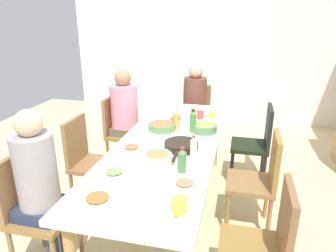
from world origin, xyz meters
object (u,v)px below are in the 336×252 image
Objects in this scene: cup_1 at (212,115)px; person_5 at (195,101)px; plate_0 at (195,111)px; bottle_2 at (176,120)px; cup_0 at (200,115)px; bottle_3 at (193,122)px; cup_2 at (179,205)px; dining_table at (168,150)px; chair_1 at (32,206)px; plate_1 at (176,119)px; bowl_2 at (162,126)px; bowl_1 at (158,159)px; chair_2 at (257,141)px; serving_pan at (181,146)px; chair_5 at (195,114)px; person_1 at (39,181)px; person_4 at (125,111)px; chair_4 at (119,129)px; plate_2 at (97,199)px; chair_0 at (260,177)px; bottle_0 at (194,148)px; bottle_1 at (182,161)px; cup_3 at (144,140)px; chair_6 at (266,243)px; chair_3 at (87,158)px; plate_4 at (185,184)px; bowl_0 at (204,127)px; plate_5 at (131,148)px.

person_5 is at bearing -158.17° from cup_1.
bottle_2 is (0.58, -0.10, 0.08)m from plate_0.
cup_0 is 0.42m from bottle_3.
cup_2 is 0.55× the size of bottle_3.
dining_table is 1.17m from chair_1.
chair_1 is 3.99× the size of plate_1.
bowl_2 reaches higher than dining_table.
chair_2 is at bearing 148.85° from bowl_1.
bottle_2 reaches higher than serving_pan.
person_5 is (0.09, 0.00, 0.21)m from chair_5.
person_4 is (-1.65, -0.00, 0.00)m from person_1.
cup_1 is (0.06, 1.11, 0.28)m from chair_4.
chair_5 is at bearing 175.65° from plate_2.
bottle_3 reaches higher than dining_table.
chair_0 is at bearing 0.00° from chair_2.
person_1 is 6.62× the size of bottle_0.
chair_0 is 4.71× the size of bottle_1.
bottle_2 reaches higher than cup_0.
bottle_2 is (0.48, 0.72, 0.11)m from person_4.
bowl_1 is 1.11× the size of bottle_1.
cup_3 is at bearing -9.72° from plate_1.
cup_2 is at bearing -72.51° from chair_6.
chair_3 is at bearing -55.54° from cup_1.
dining_table is 1.17m from chair_4.
bottle_1 reaches higher than serving_pan.
person_4 is 1.03m from cup_1.
bottle_0 is (-0.72, 0.46, 0.07)m from plate_2.
person_5 is at bearing 176.22° from plate_1.
chair_6 reaches higher than cup_1.
plate_0 is at bearing 173.99° from dining_table.
person_1 is 1.54m from chair_6.
plate_0 and plate_2 have the same top height.
chair_6 is at bearing 90.00° from person_1.
cup_2 is at bearing 3.94° from cup_0.
bottle_1 reaches higher than cup_3.
plate_4 is 0.29m from cup_2.
plate_2 is at bearing -0.99° from cup_3.
cup_0 is (-1.53, 0.99, 0.28)m from chair_1.
chair_3 is 3.33× the size of bowl_2.
person_1 reaches higher than bowl_0.
bottle_0 reaches higher than bowl_2.
bottle_1 is at bearing 75.20° from bowl_1.
bottle_1 reaches higher than plate_0.
chair_1 is 1.00× the size of chair_4.
bottle_3 is (0.53, 0.89, 0.13)m from person_4.
bottle_0 reaches higher than serving_pan.
plate_2 is 1.74m from cup_0.
plate_1 and plate_5 have the same top height.
chair_6 reaches higher than bowl_0.
bottle_1 reaches higher than chair_4.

